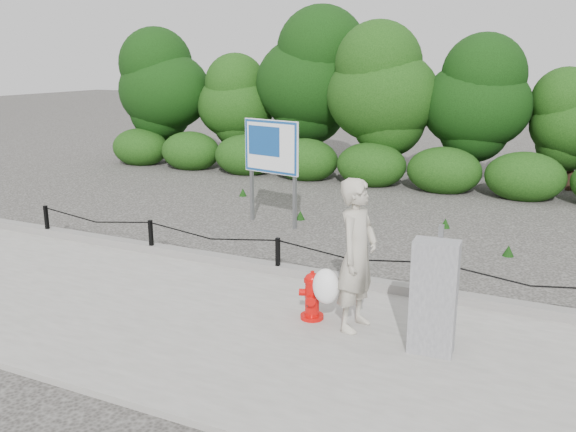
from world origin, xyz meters
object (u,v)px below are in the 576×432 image
at_px(fire_hydrant, 312,296).
at_px(advertising_sign, 271,151).
at_px(pedestrian, 355,257).
at_px(utility_cabinet, 434,297).

distance_m(fire_hydrant, advertising_sign, 5.19).
bearing_deg(pedestrian, fire_hydrant, 95.79).
bearing_deg(fire_hydrant, pedestrian, -18.31).
bearing_deg(pedestrian, advertising_sign, 44.98).
bearing_deg(pedestrian, utility_cabinet, -96.18).
relative_size(pedestrian, advertising_sign, 0.88).
relative_size(fire_hydrant, utility_cabinet, 0.44).
bearing_deg(utility_cabinet, advertising_sign, 130.57).
xyz_separation_m(pedestrian, utility_cabinet, (1.05, -0.24, -0.26)).
distance_m(pedestrian, advertising_sign, 5.44).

